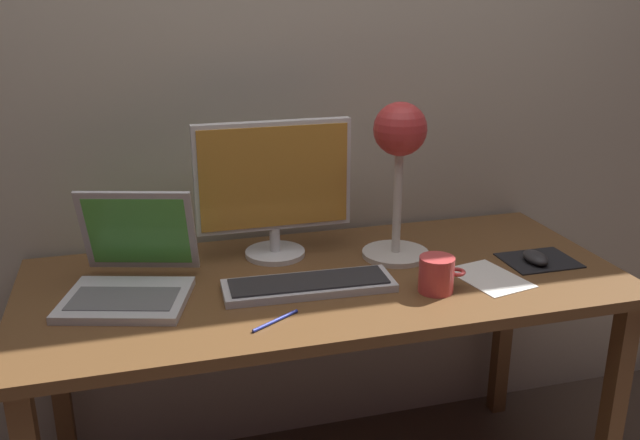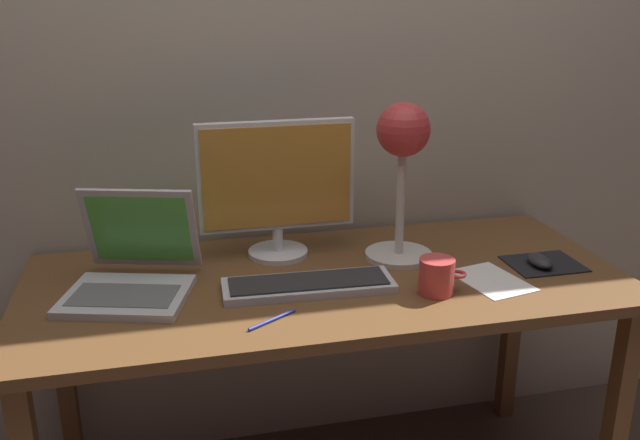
% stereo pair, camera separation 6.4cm
% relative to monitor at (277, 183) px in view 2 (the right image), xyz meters
% --- Properties ---
extents(back_wall, '(4.80, 0.06, 2.60)m').
position_rel_monitor_xyz_m(back_wall, '(0.10, 0.22, 0.34)').
color(back_wall, '#B2A893').
rests_on(back_wall, ground).
extents(desk, '(1.60, 0.70, 0.74)m').
position_rel_monitor_xyz_m(desk, '(0.10, -0.18, -0.30)').
color(desk, brown).
rests_on(desk, ground).
extents(monitor, '(0.44, 0.17, 0.39)m').
position_rel_monitor_xyz_m(monitor, '(0.00, 0.00, 0.00)').
color(monitor, silver).
rests_on(monitor, desk).
extents(keyboard_main, '(0.45, 0.16, 0.03)m').
position_rel_monitor_xyz_m(keyboard_main, '(0.03, -0.25, -0.20)').
color(keyboard_main, silver).
rests_on(keyboard_main, desk).
extents(laptop, '(0.37, 0.38, 0.25)m').
position_rel_monitor_xyz_m(laptop, '(-0.40, -0.14, -0.15)').
color(laptop, silver).
rests_on(laptop, desk).
extents(desk_lamp, '(0.19, 0.19, 0.45)m').
position_rel_monitor_xyz_m(desk_lamp, '(0.33, -0.10, 0.10)').
color(desk_lamp, beige).
rests_on(desk_lamp, desk).
extents(mousepad, '(0.20, 0.16, 0.00)m').
position_rel_monitor_xyz_m(mousepad, '(0.71, -0.24, -0.21)').
color(mousepad, black).
rests_on(mousepad, desk).
extents(mouse, '(0.06, 0.10, 0.03)m').
position_rel_monitor_xyz_m(mouse, '(0.69, -0.26, -0.20)').
color(mouse, '#28282B').
rests_on(mouse, mousepad).
extents(coffee_mug, '(0.12, 0.09, 0.09)m').
position_rel_monitor_xyz_m(coffee_mug, '(0.34, -0.35, -0.17)').
color(coffee_mug, '#CC3F3F').
rests_on(coffee_mug, desk).
extents(paper_sheet_by_keyboard, '(0.19, 0.24, 0.00)m').
position_rel_monitor_xyz_m(paper_sheet_by_keyboard, '(0.52, -0.31, -0.21)').
color(paper_sheet_by_keyboard, white).
rests_on(paper_sheet_by_keyboard, desk).
extents(pen, '(0.12, 0.08, 0.01)m').
position_rel_monitor_xyz_m(pen, '(-0.09, -0.41, -0.21)').
color(pen, '#2633A5').
rests_on(pen, desk).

